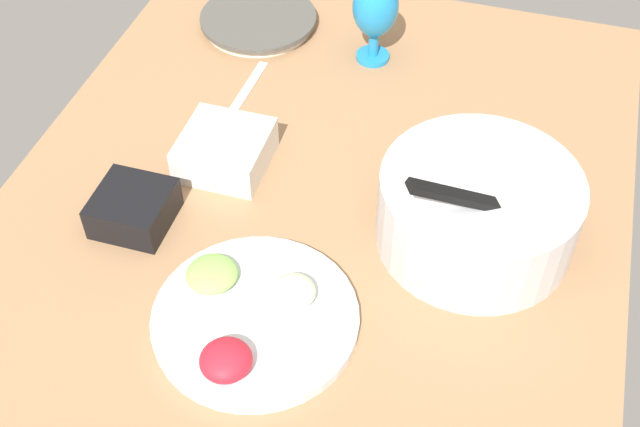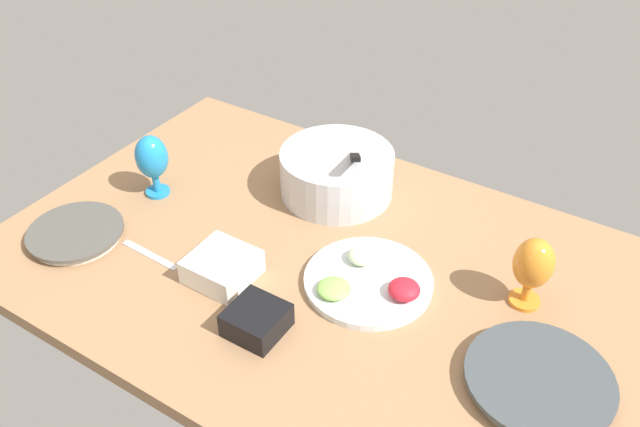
{
  "view_description": "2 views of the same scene",
  "coord_description": "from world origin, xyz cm",
  "views": [
    {
      "loc": [
        78.43,
        28.51,
        99.29
      ],
      "look_at": [
        -3.65,
        4.02,
        7.33
      ],
      "focal_mm": 45.89,
      "sensor_mm": 36.0,
      "label": 1
    },
    {
      "loc": [
        65.22,
        -103.92,
        109.2
      ],
      "look_at": [
        -5.62,
        8.26,
        7.33
      ],
      "focal_mm": 37.31,
      "sensor_mm": 36.0,
      "label": 2
    }
  ],
  "objects": [
    {
      "name": "fork_by_left_plate",
      "position": [
        -37.46,
        -20.86,
        0.3
      ],
      "size": [
        18.06,
        2.54,
        0.6
      ],
      "primitive_type": "cube",
      "rotation": [
        0.0,
        0.0,
        -0.04
      ],
      "color": "silver",
      "rests_on": "ground_plane"
    },
    {
      "name": "ground_plane",
      "position": [
        0.0,
        0.0,
        -2.0
      ],
      "size": [
        160.0,
        104.0,
        4.0
      ],
      "primitive_type": "cube",
      "color": "#99704C"
    },
    {
      "name": "hurricane_glass_orange",
      "position": [
        46.77,
        13.18,
        11.21
      ],
      "size": [
        9.07,
        9.07,
        18.16
      ],
      "color": "orange",
      "rests_on": "ground_plane"
    },
    {
      "name": "dinner_plate_left",
      "position": [
        -58.31,
        -25.8,
        1.38
      ],
      "size": [
        24.4,
        24.4,
        2.65
      ],
      "color": "silver",
      "rests_on": "ground_plane"
    },
    {
      "name": "mixing_bowl",
      "position": [
        -12.06,
        27.13,
        7.0
      ],
      "size": [
        31.29,
        31.29,
        20.41
      ],
      "color": "silver",
      "rests_on": "ground_plane"
    },
    {
      "name": "dinner_plate_right",
      "position": [
        56.88,
        -8.61,
        1.61
      ],
      "size": [
        29.93,
        29.93,
        3.09
      ],
      "color": "silver",
      "rests_on": "ground_plane"
    },
    {
      "name": "fruit_platter",
      "position": [
        13.86,
        -1.11,
        1.49
      ],
      "size": [
        30.64,
        30.64,
        5.59
      ],
      "color": "silver",
      "rests_on": "ground_plane"
    },
    {
      "name": "hurricane_glass_blue",
      "position": [
        -54.3,
        -0.48,
        11.44
      ],
      "size": [
        8.92,
        8.92,
        18.32
      ],
      "color": "#1E83C7",
      "rests_on": "ground_plane"
    },
    {
      "name": "square_bowl_white",
      "position": [
        -17.06,
        -17.18,
        3.51
      ],
      "size": [
        14.62,
        14.62,
        6.31
      ],
      "color": "white",
      "rests_on": "ground_plane"
    },
    {
      "name": "square_bowl_black",
      "position": [
        -0.06,
        -26.47,
        3.32
      ],
      "size": [
        11.9,
        11.9,
        5.96
      ],
      "color": "black",
      "rests_on": "ground_plane"
    }
  ]
}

